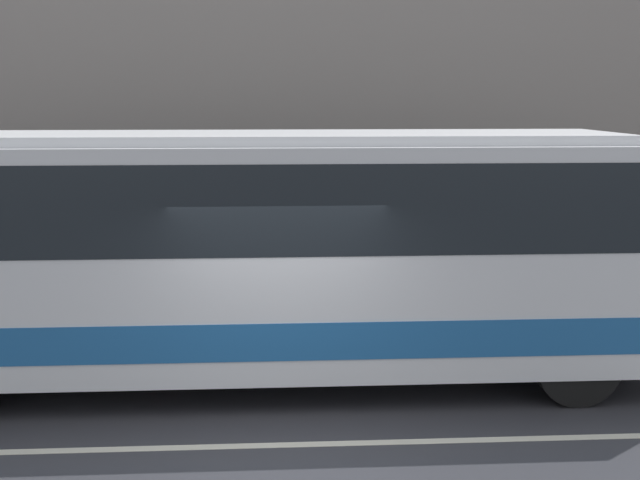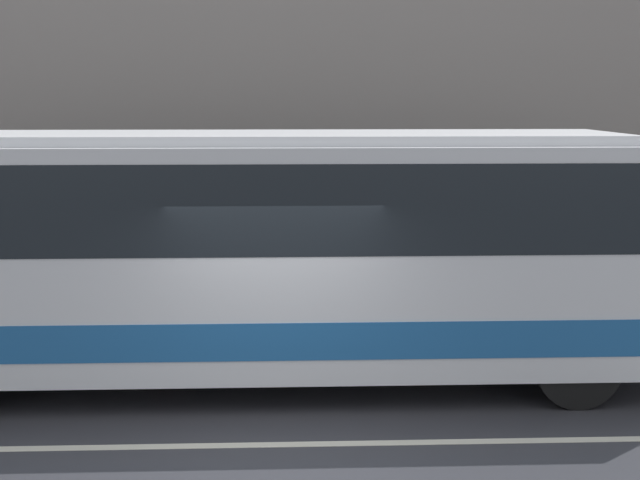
% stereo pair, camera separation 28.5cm
% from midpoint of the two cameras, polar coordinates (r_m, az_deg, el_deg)
% --- Properties ---
extents(ground_plane, '(60.00, 60.00, 0.00)m').
position_cam_midpoint_polar(ground_plane, '(9.90, -2.02, -12.98)').
color(ground_plane, '#333338').
extents(sidewalk, '(60.00, 3.20, 0.14)m').
position_cam_midpoint_polar(sidewalk, '(15.21, -2.16, -4.72)').
color(sidewalk, gray).
rests_on(sidewalk, ground_plane).
extents(building_facade, '(60.00, 0.35, 10.59)m').
position_cam_midpoint_polar(building_facade, '(16.56, -2.30, 13.97)').
color(building_facade, gray).
rests_on(building_facade, ground_plane).
extents(lane_stripe, '(54.00, 0.14, 0.01)m').
position_cam_midpoint_polar(lane_stripe, '(9.90, -2.02, -12.96)').
color(lane_stripe, beige).
rests_on(lane_stripe, ground_plane).
extents(transit_bus, '(11.65, 2.61, 3.27)m').
position_cam_midpoint_polar(transit_bus, '(11.52, -5.02, -0.27)').
color(transit_bus, silver).
rests_on(transit_bus, ground_plane).
extents(pedestrian_waiting, '(0.36, 0.36, 1.51)m').
position_cam_midpoint_polar(pedestrian_waiting, '(14.81, -9.65, -2.20)').
color(pedestrian_waiting, maroon).
rests_on(pedestrian_waiting, sidewalk).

